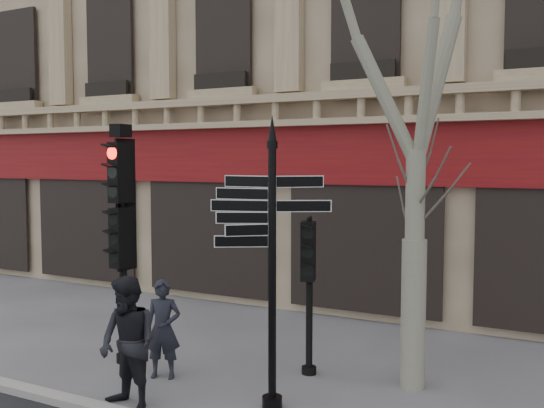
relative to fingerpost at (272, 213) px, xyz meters
The scene contains 6 objects.
ground 2.78m from the fingerpost, 162.68° to the left, with size 80.00×80.00×0.00m, color #59595E.
fingerpost is the anchor object (origin of this frame).
traffic_signal_main 3.20m from the fingerpost, behind, with size 0.46×0.33×4.08m.
traffic_signal_secondary 1.79m from the fingerpost, 93.58° to the left, with size 0.49×0.41×2.50m.
pedestrian_a 2.88m from the fingerpost, behind, with size 0.58×0.38×1.58m, color black.
pedestrian_b 2.70m from the fingerpost, 151.11° to the right, with size 0.91×0.71×1.86m, color black.
Camera 1 is at (4.22, -7.47, 3.47)m, focal length 40.00 mm.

